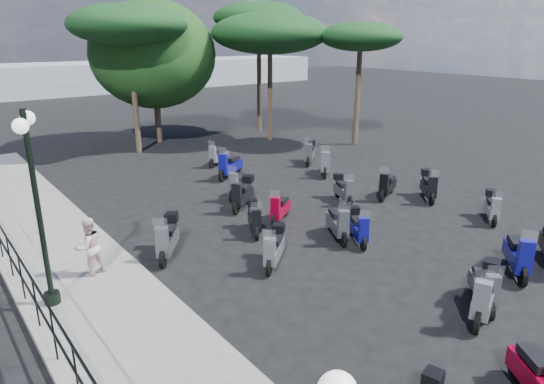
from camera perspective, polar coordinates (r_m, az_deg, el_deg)
ground at (r=14.23m, az=7.46°, el=-6.59°), size 120.00×120.00×0.00m
sidewalk at (r=13.69m, az=-22.38°, el=-8.60°), size 3.00×30.00×0.15m
railing at (r=12.97m, az=-28.10°, el=-6.90°), size 0.04×26.04×1.10m
lamp_post_1 at (r=11.26m, az=-25.98°, el=-0.66°), size 0.62×1.24×4.37m
pedestrian_far at (r=12.88m, az=-20.75°, el=-6.03°), size 0.84×0.73×1.50m
scooter_0 at (r=9.55m, az=29.28°, el=-18.96°), size 1.15×1.59×1.46m
scooter_2 at (r=12.93m, az=0.25°, el=-6.71°), size 1.32×1.16×1.28m
scooter_3 at (r=13.70m, az=-12.19°, el=-5.46°), size 1.23×1.48×1.40m
scooter_4 at (r=15.00m, az=-2.09°, el=-3.21°), size 0.91×1.39×1.22m
scooter_6 at (r=11.62m, az=23.74°, el=-11.03°), size 1.75×0.93×1.46m
scooter_7 at (r=12.10m, az=23.66°, el=-10.37°), size 1.22×1.24×1.30m
scooter_8 at (r=14.69m, az=7.77°, el=-3.76°), size 0.98×1.57×1.38m
scooter_9 at (r=17.11m, az=-3.48°, el=-0.28°), size 1.50×1.16×1.38m
scooter_10 at (r=18.28m, az=-3.84°, el=0.79°), size 1.55×1.02×1.38m
scooter_13 at (r=14.55m, az=10.12°, el=-4.17°), size 0.95×1.38×1.23m
scooter_14 at (r=15.90m, az=0.94°, el=-2.03°), size 1.37×0.97×1.25m
scooter_15 at (r=20.84m, az=-5.00°, el=3.04°), size 1.70×1.05×1.49m
scooter_17 at (r=13.94m, az=26.96°, el=-6.73°), size 1.51×1.30×1.49m
scooter_19 at (r=17.96m, az=8.40°, el=0.24°), size 0.80×1.44×1.22m
scooter_20 at (r=18.74m, az=13.40°, el=0.72°), size 1.58×0.88×1.35m
scooter_21 at (r=22.94m, az=-6.36°, el=4.22°), size 1.48×0.90×1.29m
scooter_24 at (r=17.52m, az=24.48°, el=-1.71°), size 1.28×1.07×1.21m
scooter_25 at (r=18.90m, az=17.94°, el=0.59°), size 1.26×1.35×1.34m
scooter_26 at (r=21.34m, az=6.32°, el=3.33°), size 1.37×1.38×1.46m
scooter_27 at (r=23.16m, az=4.48°, el=4.58°), size 1.38×1.26×1.36m
broadleaf_tree at (r=28.12m, az=-13.80°, el=15.42°), size 6.80×6.80×7.73m
pine_0 at (r=30.52m, az=-1.58°, el=19.75°), size 5.41×5.41×7.77m
pine_1 at (r=27.97m, az=-0.24°, el=18.17°), size 6.50×6.50×7.09m
pine_2 at (r=25.78m, az=-16.55°, el=18.33°), size 5.78×5.78×7.36m
pine_3 at (r=27.20m, az=10.40°, el=17.47°), size 4.39×4.39×6.55m
distant_hills at (r=55.03m, az=-28.17°, el=11.43°), size 70.00×8.00×3.00m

